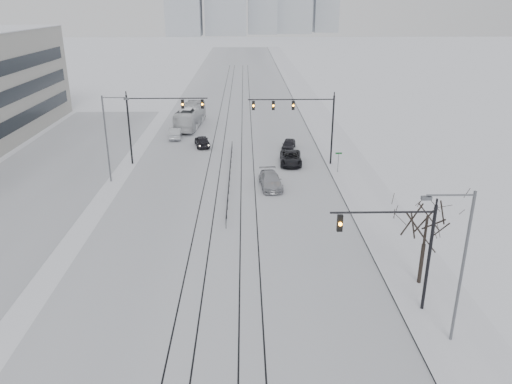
% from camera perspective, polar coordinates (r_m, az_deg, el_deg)
% --- Properties ---
extents(ground, '(500.00, 500.00, 0.00)m').
position_cam_1_polar(ground, '(26.61, -4.81, -21.01)').
color(ground, white).
rests_on(ground, ground).
extents(road, '(22.00, 260.00, 0.02)m').
position_cam_1_polar(road, '(81.69, -2.46, 8.47)').
color(road, silver).
rests_on(road, ground).
extents(sidewalk_east, '(5.00, 260.00, 0.16)m').
position_cam_1_polar(sidewalk_east, '(82.51, 7.06, 8.51)').
color(sidewalk_east, white).
rests_on(sidewalk_east, ground).
extents(curb, '(0.10, 260.00, 0.12)m').
position_cam_1_polar(curb, '(82.20, 5.35, 8.52)').
color(curb, gray).
rests_on(curb, ground).
extents(parking_strip, '(14.00, 60.00, 0.03)m').
position_cam_1_polar(parking_strip, '(61.46, -21.88, 2.69)').
color(parking_strip, silver).
rests_on(parking_strip, ground).
extents(tram_rails, '(5.30, 180.00, 0.01)m').
position_cam_1_polar(tram_rails, '(62.32, -2.77, 4.47)').
color(tram_rails, black).
rests_on(tram_rails, ground).
extents(traffic_mast_near, '(6.10, 0.37, 7.00)m').
position_cam_1_polar(traffic_mast_near, '(30.33, 16.49, -5.75)').
color(traffic_mast_near, black).
rests_on(traffic_mast_near, ground).
extents(traffic_mast_ne, '(9.60, 0.37, 8.00)m').
position_cam_1_polar(traffic_mast_ne, '(56.39, 5.42, 8.65)').
color(traffic_mast_ne, black).
rests_on(traffic_mast_ne, ground).
extents(traffic_mast_nw, '(9.10, 0.37, 8.00)m').
position_cam_1_polar(traffic_mast_nw, '(57.93, -11.51, 8.47)').
color(traffic_mast_nw, black).
rests_on(traffic_mast_nw, ground).
extents(street_light_east, '(2.73, 0.25, 9.00)m').
position_cam_1_polar(street_light_east, '(28.23, 22.12, -7.11)').
color(street_light_east, '#595B60').
rests_on(street_light_east, ground).
extents(street_light_west, '(2.73, 0.25, 9.00)m').
position_cam_1_polar(street_light_west, '(53.11, -16.48, 6.49)').
color(street_light_west, '#595B60').
rests_on(street_light_west, ground).
extents(bare_tree, '(4.40, 4.40, 6.10)m').
position_cam_1_polar(bare_tree, '(33.69, 18.92, -3.41)').
color(bare_tree, black).
rests_on(bare_tree, ground).
extents(median_fence, '(0.06, 24.00, 1.00)m').
position_cam_1_polar(median_fence, '(52.65, -3.02, 1.89)').
color(median_fence, black).
rests_on(median_fence, ground).
extents(street_sign, '(0.70, 0.06, 2.40)m').
position_cam_1_polar(street_sign, '(55.13, 9.39, 3.70)').
color(street_sign, '#595B60').
rests_on(street_sign, ground).
extents(sedan_sb_inner, '(2.52, 4.49, 1.44)m').
position_cam_1_polar(sedan_sb_inner, '(65.35, -6.17, 5.80)').
color(sedan_sb_inner, black).
rests_on(sedan_sb_inner, ground).
extents(sedan_sb_outer, '(1.81, 4.61, 1.50)m').
position_cam_1_polar(sedan_sb_outer, '(69.88, -9.18, 6.68)').
color(sedan_sb_outer, silver).
rests_on(sedan_sb_outer, ground).
extents(sedan_nb_front, '(2.71, 5.39, 1.46)m').
position_cam_1_polar(sedan_nb_front, '(57.99, 3.99, 3.90)').
color(sedan_nb_front, black).
rests_on(sedan_nb_front, ground).
extents(sedan_nb_right, '(2.52, 5.22, 1.47)m').
position_cam_1_polar(sedan_nb_right, '(50.49, 1.68, 1.30)').
color(sedan_nb_right, '#A9ABB1').
rests_on(sedan_nb_right, ground).
extents(sedan_nb_far, '(2.27, 4.05, 1.30)m').
position_cam_1_polar(sedan_nb_far, '(63.85, 3.75, 5.44)').
color(sedan_nb_far, black).
rests_on(sedan_nb_far, ground).
extents(box_truck, '(3.77, 11.76, 3.22)m').
position_cam_1_polar(box_truck, '(75.84, -7.51, 8.57)').
color(box_truck, silver).
rests_on(box_truck, ground).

